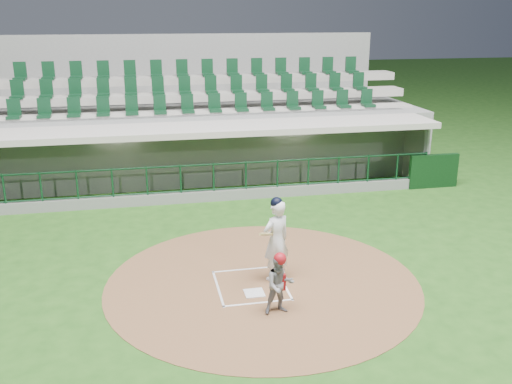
{
  "coord_description": "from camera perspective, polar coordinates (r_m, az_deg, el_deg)",
  "views": [
    {
      "loc": [
        -2.25,
        -11.81,
        5.95
      ],
      "look_at": [
        0.72,
        2.6,
        1.3
      ],
      "focal_mm": 40.0,
      "sensor_mm": 36.0,
      "label": 1
    }
  ],
  "objects": [
    {
      "name": "dirt_circle",
      "position": [
        13.29,
        0.67,
        -9.03
      ],
      "size": [
        7.2,
        7.2,
        0.01
      ],
      "primitive_type": "cylinder",
      "color": "brown",
      "rests_on": "ground"
    },
    {
      "name": "home_plate",
      "position": [
        12.8,
        -0.17,
        -10.07
      ],
      "size": [
        0.43,
        0.43,
        0.02
      ],
      "primitive_type": "cube",
      "color": "silver",
      "rests_on": "dirt_circle"
    },
    {
      "name": "batter_box_chalk",
      "position": [
        13.15,
        -0.53,
        -9.3
      ],
      "size": [
        1.55,
        1.8,
        0.01
      ],
      "color": "silver",
      "rests_on": "ground"
    },
    {
      "name": "catcher",
      "position": [
        11.78,
        2.38,
        -9.14
      ],
      "size": [
        0.64,
        0.52,
        1.34
      ],
      "color": "gray",
      "rests_on": "dirt_circle"
    },
    {
      "name": "dugout_structure",
      "position": [
        20.4,
        -4.68,
        3.33
      ],
      "size": [
        16.4,
        3.7,
        3.0
      ],
      "color": "slate",
      "rests_on": "ground"
    },
    {
      "name": "ground",
      "position": [
        13.42,
        -0.78,
        -8.79
      ],
      "size": [
        120.0,
        120.0,
        0.0
      ],
      "primitive_type": "plane",
      "color": "#1F4C15",
      "rests_on": "ground"
    },
    {
      "name": "batter",
      "position": [
        13.04,
        2.03,
        -4.75
      ],
      "size": [
        0.95,
        1.0,
        2.01
      ],
      "color": "white",
      "rests_on": "dirt_circle"
    },
    {
      "name": "seating_deck",
      "position": [
        23.27,
        -5.92,
        6.23
      ],
      "size": [
        17.0,
        6.72,
        5.15
      ],
      "color": "gray",
      "rests_on": "ground"
    }
  ]
}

